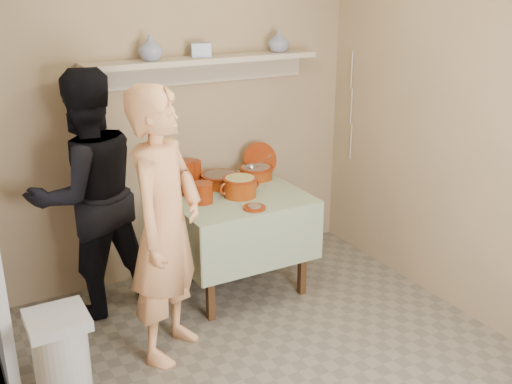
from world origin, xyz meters
TOP-DOWN VIEW (x-y plane):
  - plate_stack_a at (-0.01, 1.57)m, footprint 0.16×0.16m
  - plate_stack_b at (0.06, 1.61)m, footprint 0.15×0.15m
  - bowl_stack at (-0.03, 1.20)m, footprint 0.15×0.15m
  - empty_bowl at (-0.02, 1.39)m, footprint 0.17×0.17m
  - propped_lid at (0.65, 1.58)m, footprint 0.29×0.15m
  - vase_right at (0.83, 1.61)m, footprint 0.18×0.18m
  - vase_left at (-0.21, 1.60)m, footprint 0.23×0.23m
  - ceramic_box at (0.18, 1.63)m, footprint 0.16×0.13m
  - person_cook at (-0.50, 0.69)m, footprint 0.74×0.73m
  - person_helper at (-0.77, 1.47)m, footprint 0.95×0.80m
  - room_shell at (0.00, 0.00)m, footprint 3.04×3.54m
  - serving_table at (0.25, 1.28)m, footprint 0.97×0.97m
  - cazuela_meat_a at (0.23, 1.46)m, footprint 0.30×0.30m
  - cazuela_meat_b at (0.56, 1.49)m, footprint 0.28×0.28m
  - ladle at (0.51, 1.46)m, footprint 0.08×0.26m
  - cazuela_rice at (0.26, 1.19)m, footprint 0.33×0.25m
  - front_plate at (0.23, 0.91)m, footprint 0.16×0.16m
  - wall_shelf at (0.20, 1.65)m, footprint 1.80×0.25m
  - trash_bin at (-1.21, 0.51)m, footprint 0.32×0.32m
  - electrical_cord at (1.47, 1.48)m, footprint 0.01×0.05m

SIDE VIEW (x-z plane):
  - trash_bin at x=-1.21m, z-range 0.00..0.56m
  - serving_table at x=0.25m, z-range 0.26..1.02m
  - front_plate at x=0.23m, z-range 0.76..0.78m
  - empty_bowl at x=-0.02m, z-range 0.76..0.81m
  - cazuela_meat_a at x=0.23m, z-range 0.77..0.87m
  - cazuela_meat_b at x=0.56m, z-range 0.77..0.87m
  - bowl_stack at x=-0.03m, z-range 0.76..0.91m
  - cazuela_rice at x=0.26m, z-range 0.77..0.92m
  - plate_stack_b at x=0.06m, z-range 0.76..0.94m
  - person_cook at x=-0.50m, z-range 0.00..1.72m
  - person_helper at x=-0.77m, z-range 0.00..1.73m
  - plate_stack_a at x=-0.01m, z-range 0.76..0.97m
  - ladle at x=0.51m, z-range 0.78..0.97m
  - propped_lid at x=0.65m, z-range 0.75..1.02m
  - electrical_cord at x=1.47m, z-range 0.80..1.70m
  - room_shell at x=0.00m, z-range 0.30..2.92m
  - wall_shelf at x=0.20m, z-range 1.57..1.78m
  - ceramic_box at x=0.18m, z-range 1.72..1.82m
  - vase_right at x=0.83m, z-range 1.72..1.89m
  - vase_left at x=-0.21m, z-range 1.72..1.90m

